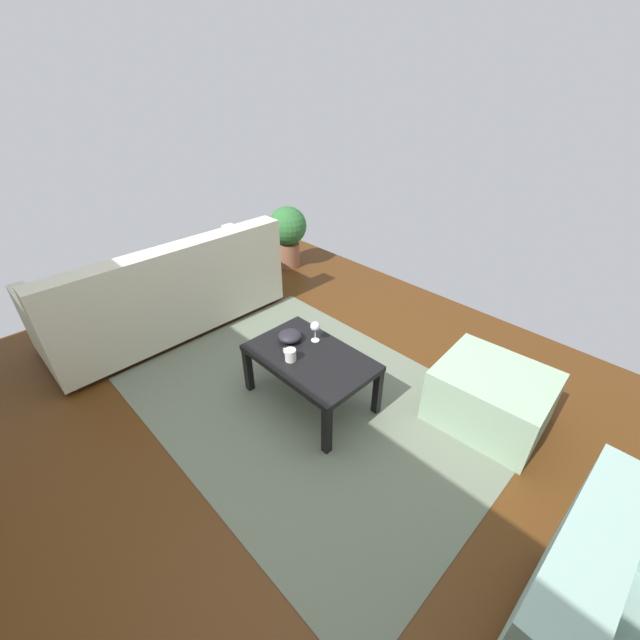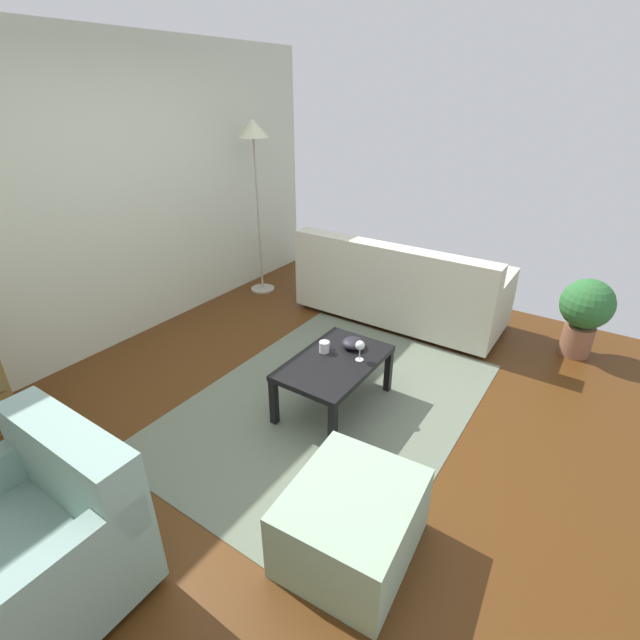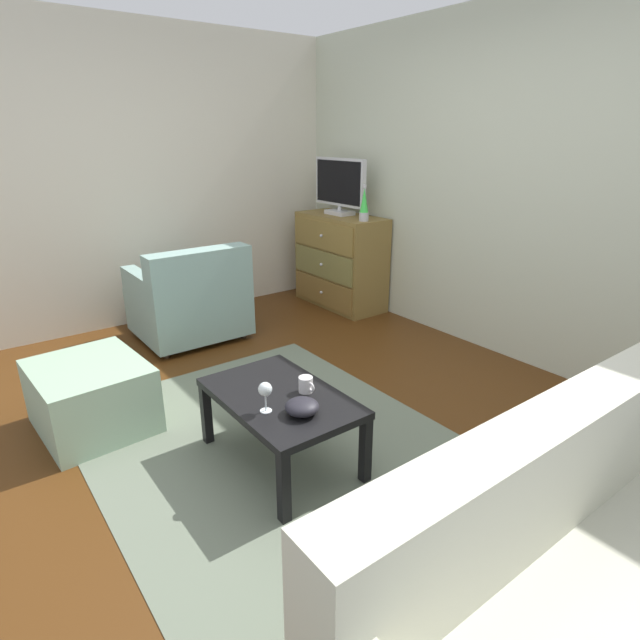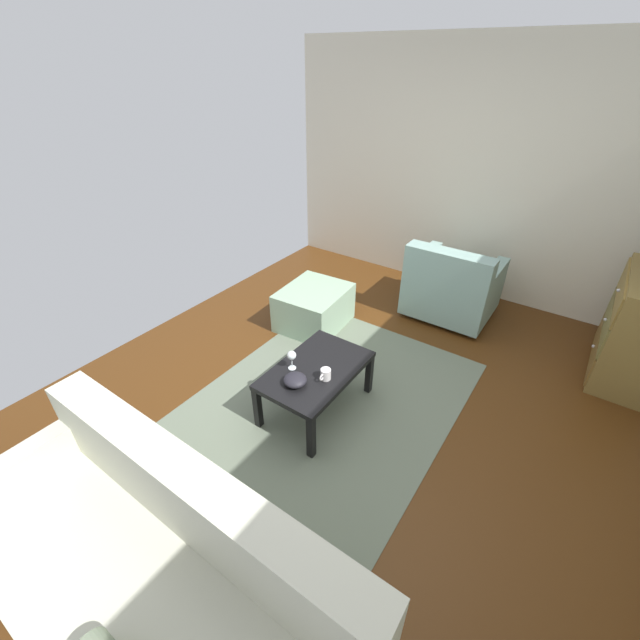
{
  "view_description": "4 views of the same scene",
  "coord_description": "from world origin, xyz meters",
  "px_view_note": "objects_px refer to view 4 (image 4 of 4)",
  "views": [
    {
      "loc": [
        -1.37,
        1.24,
        2.09
      ],
      "look_at": [
        0.07,
        -0.17,
        0.8
      ],
      "focal_mm": 22.54,
      "sensor_mm": 36.0,
      "label": 1
    },
    {
      "loc": [
        -2.17,
        -1.71,
        2.17
      ],
      "look_at": [
        0.02,
        -0.24,
        0.82
      ],
      "focal_mm": 25.56,
      "sensor_mm": 36.0,
      "label": 2
    },
    {
      "loc": [
        2.27,
        -1.5,
        1.71
      ],
      "look_at": [
        0.32,
        -0.04,
        0.81
      ],
      "focal_mm": 28.77,
      "sensor_mm": 36.0,
      "label": 3
    },
    {
      "loc": [
        2.18,
        1.18,
        2.4
      ],
      "look_at": [
        0.2,
        -0.21,
        0.83
      ],
      "focal_mm": 23.0,
      "sensor_mm": 36.0,
      "label": 4
    }
  ],
  "objects_px": {
    "coffee_table": "(316,373)",
    "ottoman": "(314,307)",
    "mug": "(325,374)",
    "couch_large": "(159,582)",
    "wine_glass": "(292,356)",
    "dresser": "(639,329)",
    "bowl_decorative": "(295,380)",
    "armchair": "(452,287)"
  },
  "relations": [
    {
      "from": "coffee_table",
      "to": "ottoman",
      "type": "distance_m",
      "value": 1.23
    },
    {
      "from": "mug",
      "to": "ottoman",
      "type": "xyz_separation_m",
      "value": [
        -1.04,
        -0.86,
        -0.24
      ]
    },
    {
      "from": "mug",
      "to": "couch_large",
      "type": "relative_size",
      "value": 0.06
    },
    {
      "from": "wine_glass",
      "to": "couch_large",
      "type": "distance_m",
      "value": 1.58
    },
    {
      "from": "dresser",
      "to": "coffee_table",
      "type": "relative_size",
      "value": 1.12
    },
    {
      "from": "coffee_table",
      "to": "mug",
      "type": "relative_size",
      "value": 7.68
    },
    {
      "from": "mug",
      "to": "ottoman",
      "type": "distance_m",
      "value": 1.37
    },
    {
      "from": "wine_glass",
      "to": "bowl_decorative",
      "type": "height_order",
      "value": "wine_glass"
    },
    {
      "from": "coffee_table",
      "to": "couch_large",
      "type": "height_order",
      "value": "couch_large"
    },
    {
      "from": "couch_large",
      "to": "coffee_table",
      "type": "bearing_deg",
      "value": -171.11
    },
    {
      "from": "dresser",
      "to": "armchair",
      "type": "height_order",
      "value": "dresser"
    },
    {
      "from": "wine_glass",
      "to": "mug",
      "type": "xyz_separation_m",
      "value": [
        -0.04,
        0.28,
        -0.07
      ]
    },
    {
      "from": "mug",
      "to": "armchair",
      "type": "bearing_deg",
      "value": 173.73
    },
    {
      "from": "mug",
      "to": "armchair",
      "type": "xyz_separation_m",
      "value": [
        -2.04,
        0.22,
        -0.11
      ]
    },
    {
      "from": "dresser",
      "to": "couch_large",
      "type": "height_order",
      "value": "dresser"
    },
    {
      "from": "mug",
      "to": "bowl_decorative",
      "type": "distance_m",
      "value": 0.23
    },
    {
      "from": "armchair",
      "to": "couch_large",
      "type": "bearing_deg",
      "value": -1.56
    },
    {
      "from": "mug",
      "to": "coffee_table",
      "type": "bearing_deg",
      "value": -115.0
    },
    {
      "from": "couch_large",
      "to": "armchair",
      "type": "xyz_separation_m",
      "value": [
        -3.59,
        0.1,
        0.01
      ]
    },
    {
      "from": "mug",
      "to": "bowl_decorative",
      "type": "relative_size",
      "value": 0.67
    },
    {
      "from": "mug",
      "to": "dresser",
      "type": "bearing_deg",
      "value": 137.21
    },
    {
      "from": "wine_glass",
      "to": "ottoman",
      "type": "distance_m",
      "value": 1.27
    },
    {
      "from": "coffee_table",
      "to": "bowl_decorative",
      "type": "height_order",
      "value": "bowl_decorative"
    },
    {
      "from": "ottoman",
      "to": "coffee_table",
      "type": "bearing_deg",
      "value": 36.52
    },
    {
      "from": "armchair",
      "to": "ottoman",
      "type": "xyz_separation_m",
      "value": [
        0.99,
        -1.08,
        -0.14
      ]
    },
    {
      "from": "dresser",
      "to": "wine_glass",
      "type": "height_order",
      "value": "dresser"
    },
    {
      "from": "wine_glass",
      "to": "ottoman",
      "type": "relative_size",
      "value": 0.22
    },
    {
      "from": "coffee_table",
      "to": "dresser",
      "type": "bearing_deg",
      "value": 134.44
    },
    {
      "from": "wine_glass",
      "to": "mug",
      "type": "distance_m",
      "value": 0.29
    },
    {
      "from": "couch_large",
      "to": "ottoman",
      "type": "height_order",
      "value": "couch_large"
    },
    {
      "from": "dresser",
      "to": "wine_glass",
      "type": "distance_m",
      "value": 2.94
    },
    {
      "from": "mug",
      "to": "couch_large",
      "type": "distance_m",
      "value": 1.57
    },
    {
      "from": "bowl_decorative",
      "to": "armchair",
      "type": "xyz_separation_m",
      "value": [
        -2.21,
        0.37,
        -0.1
      ]
    },
    {
      "from": "dresser",
      "to": "armchair",
      "type": "relative_size",
      "value": 1.15
    },
    {
      "from": "couch_large",
      "to": "armchair",
      "type": "bearing_deg",
      "value": 178.44
    },
    {
      "from": "mug",
      "to": "couch_large",
      "type": "bearing_deg",
      "value": 4.62
    },
    {
      "from": "mug",
      "to": "ottoman",
      "type": "relative_size",
      "value": 0.16
    },
    {
      "from": "dresser",
      "to": "coffee_table",
      "type": "xyz_separation_m",
      "value": [
        1.93,
        -1.97,
        -0.11
      ]
    },
    {
      "from": "couch_large",
      "to": "armchair",
      "type": "distance_m",
      "value": 3.6
    },
    {
      "from": "coffee_table",
      "to": "wine_glass",
      "type": "height_order",
      "value": "wine_glass"
    },
    {
      "from": "dresser",
      "to": "ottoman",
      "type": "height_order",
      "value": "dresser"
    },
    {
      "from": "wine_glass",
      "to": "bowl_decorative",
      "type": "xyz_separation_m",
      "value": [
        0.13,
        0.13,
        -0.08
      ]
    }
  ]
}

